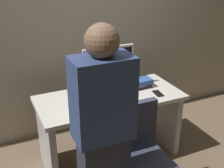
{
  "coord_description": "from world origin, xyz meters",
  "views": [
    {
      "loc": [
        -1.06,
        -2.35,
        2.0
      ],
      "look_at": [
        0.0,
        -0.05,
        0.88
      ],
      "focal_mm": 46.64,
      "sensor_mm": 36.0,
      "label": 1
    }
  ],
  "objects_px": {
    "monitor": "(109,66)",
    "cell_phone": "(158,93)",
    "book_stack": "(142,83)",
    "person_at_desk": "(103,138)",
    "keyboard": "(102,100)",
    "desk": "(110,116)",
    "office_chair": "(140,165)",
    "mouse": "(132,93)",
    "cup_near_keyboard": "(75,108)"
  },
  "relations": [
    {
      "from": "monitor",
      "to": "cell_phone",
      "type": "xyz_separation_m",
      "value": [
        0.4,
        -0.3,
        -0.25
      ]
    },
    {
      "from": "book_stack",
      "to": "monitor",
      "type": "bearing_deg",
      "value": 164.77
    },
    {
      "from": "person_at_desk",
      "to": "monitor",
      "type": "xyz_separation_m",
      "value": [
        0.46,
        0.93,
        0.14
      ]
    },
    {
      "from": "keyboard",
      "to": "cell_phone",
      "type": "relative_size",
      "value": 2.99
    },
    {
      "from": "monitor",
      "to": "cell_phone",
      "type": "relative_size",
      "value": 3.75
    },
    {
      "from": "monitor",
      "to": "keyboard",
      "type": "xyz_separation_m",
      "value": [
        -0.16,
        -0.21,
        -0.25
      ]
    },
    {
      "from": "desk",
      "to": "cell_phone",
      "type": "xyz_separation_m",
      "value": [
        0.46,
        -0.16,
        0.23
      ]
    },
    {
      "from": "office_chair",
      "to": "cell_phone",
      "type": "height_order",
      "value": "office_chair"
    },
    {
      "from": "office_chair",
      "to": "monitor",
      "type": "bearing_deg",
      "value": 83.04
    },
    {
      "from": "mouse",
      "to": "cell_phone",
      "type": "height_order",
      "value": "mouse"
    },
    {
      "from": "keyboard",
      "to": "mouse",
      "type": "distance_m",
      "value": 0.33
    },
    {
      "from": "office_chair",
      "to": "cell_phone",
      "type": "xyz_separation_m",
      "value": [
        0.51,
        0.56,
        0.3
      ]
    },
    {
      "from": "desk",
      "to": "person_at_desk",
      "type": "height_order",
      "value": "person_at_desk"
    },
    {
      "from": "cup_near_keyboard",
      "to": "cell_phone",
      "type": "bearing_deg",
      "value": 1.59
    },
    {
      "from": "monitor",
      "to": "cup_near_keyboard",
      "type": "relative_size",
      "value": 6.12
    },
    {
      "from": "mouse",
      "to": "book_stack",
      "type": "height_order",
      "value": "book_stack"
    },
    {
      "from": "monitor",
      "to": "cup_near_keyboard",
      "type": "distance_m",
      "value": 0.61
    },
    {
      "from": "monitor",
      "to": "mouse",
      "type": "distance_m",
      "value": 0.36
    },
    {
      "from": "desk",
      "to": "keyboard",
      "type": "bearing_deg",
      "value": -151.71
    },
    {
      "from": "office_chair",
      "to": "monitor",
      "type": "relative_size",
      "value": 1.74
    },
    {
      "from": "desk",
      "to": "person_at_desk",
      "type": "relative_size",
      "value": 0.88
    },
    {
      "from": "monitor",
      "to": "office_chair",
      "type": "bearing_deg",
      "value": -96.96
    },
    {
      "from": "office_chair",
      "to": "mouse",
      "type": "bearing_deg",
      "value": 67.76
    },
    {
      "from": "desk",
      "to": "cup_near_keyboard",
      "type": "bearing_deg",
      "value": -156.44
    },
    {
      "from": "book_stack",
      "to": "cup_near_keyboard",
      "type": "bearing_deg",
      "value": -163.58
    },
    {
      "from": "cup_near_keyboard",
      "to": "mouse",
      "type": "bearing_deg",
      "value": 11.19
    },
    {
      "from": "mouse",
      "to": "person_at_desk",
      "type": "bearing_deg",
      "value": -130.57
    },
    {
      "from": "desk",
      "to": "keyboard",
      "type": "distance_m",
      "value": 0.26
    },
    {
      "from": "monitor",
      "to": "keyboard",
      "type": "height_order",
      "value": "monitor"
    },
    {
      "from": "desk",
      "to": "cup_near_keyboard",
      "type": "xyz_separation_m",
      "value": [
        -0.41,
        -0.18,
        0.27
      ]
    },
    {
      "from": "keyboard",
      "to": "desk",
      "type": "bearing_deg",
      "value": 29.26
    },
    {
      "from": "monitor",
      "to": "person_at_desk",
      "type": "bearing_deg",
      "value": -116.21
    },
    {
      "from": "monitor",
      "to": "book_stack",
      "type": "height_order",
      "value": "monitor"
    },
    {
      "from": "monitor",
      "to": "keyboard",
      "type": "distance_m",
      "value": 0.36
    },
    {
      "from": "cell_phone",
      "to": "monitor",
      "type": "bearing_deg",
      "value": 150.07
    },
    {
      "from": "keyboard",
      "to": "mouse",
      "type": "relative_size",
      "value": 4.3
    },
    {
      "from": "mouse",
      "to": "monitor",
      "type": "bearing_deg",
      "value": 129.2
    },
    {
      "from": "desk",
      "to": "monitor",
      "type": "xyz_separation_m",
      "value": [
        0.06,
        0.15,
        0.48
      ]
    },
    {
      "from": "person_at_desk",
      "to": "cup_near_keyboard",
      "type": "distance_m",
      "value": 0.61
    },
    {
      "from": "monitor",
      "to": "cell_phone",
      "type": "height_order",
      "value": "monitor"
    },
    {
      "from": "mouse",
      "to": "cup_near_keyboard",
      "type": "xyz_separation_m",
      "value": [
        -0.63,
        -0.13,
        0.03
      ]
    },
    {
      "from": "monitor",
      "to": "cup_near_keyboard",
      "type": "xyz_separation_m",
      "value": [
        -0.47,
        -0.33,
        -0.21
      ]
    },
    {
      "from": "desk",
      "to": "office_chair",
      "type": "bearing_deg",
      "value": -94.03
    },
    {
      "from": "desk",
      "to": "mouse",
      "type": "height_order",
      "value": "mouse"
    },
    {
      "from": "monitor",
      "to": "cup_near_keyboard",
      "type": "height_order",
      "value": "monitor"
    },
    {
      "from": "person_at_desk",
      "to": "mouse",
      "type": "xyz_separation_m",
      "value": [
        0.63,
        0.73,
        -0.1
      ]
    },
    {
      "from": "mouse",
      "to": "cup_near_keyboard",
      "type": "height_order",
      "value": "cup_near_keyboard"
    },
    {
      "from": "person_at_desk",
      "to": "mouse",
      "type": "bearing_deg",
      "value": 49.43
    },
    {
      "from": "monitor",
      "to": "cup_near_keyboard",
      "type": "bearing_deg",
      "value": -144.92
    },
    {
      "from": "person_at_desk",
      "to": "monitor",
      "type": "height_order",
      "value": "person_at_desk"
    }
  ]
}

